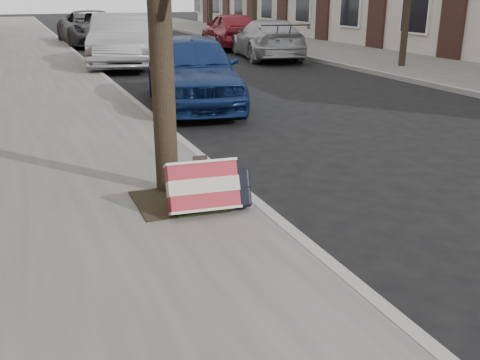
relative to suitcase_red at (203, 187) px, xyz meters
name	(u,v)px	position (x,y,z in m)	size (l,w,h in m)	color
ground	(409,225)	(1.85, -0.82, -0.38)	(120.00, 120.00, 0.00)	black
near_sidewalk	(3,63)	(-1.85, 14.18, -0.32)	(5.00, 70.00, 0.12)	gray
far_sidewalk	(318,49)	(9.65, 14.18, -0.32)	(4.00, 70.00, 0.12)	slate
dirt_patch	(178,200)	(-0.15, 0.38, -0.25)	(0.85, 0.85, 0.01)	black
suitcase_red	(203,187)	(0.00, 0.00, 0.00)	(0.67, 0.19, 0.49)	maroon
suitcase_navy	(222,188)	(0.20, 0.00, -0.05)	(0.55, 0.18, 0.39)	black
car_near_front	(192,70)	(1.71, 5.63, 0.33)	(1.69, 4.20, 1.43)	navy
car_near_mid	(122,40)	(1.60, 12.24, 0.41)	(1.67, 4.79, 1.58)	#97999E
car_near_back	(92,28)	(1.76, 19.70, 0.34)	(2.41, 5.22, 1.45)	#323237
car_far_front	(267,39)	(6.58, 12.42, 0.27)	(1.84, 4.51, 1.31)	#9C9EA2
car_far_back	(231,30)	(6.74, 16.17, 0.35)	(1.72, 4.28, 1.46)	maroon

